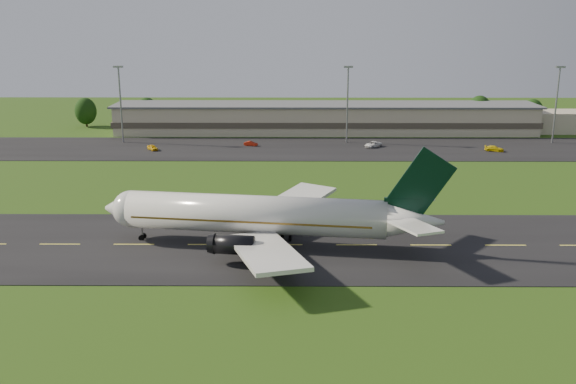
{
  "coord_description": "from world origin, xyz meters",
  "views": [
    {
      "loc": [
        -9.53,
        -89.34,
        32.65
      ],
      "look_at": [
        -10.19,
        8.0,
        6.0
      ],
      "focal_mm": 40.0,
      "sensor_mm": 36.0,
      "label": 1
    }
  ],
  "objects_px": {
    "light_mast_west": "(120,95)",
    "service_vehicle_a": "(153,148)",
    "airliner": "(261,215)",
    "light_mast_centre": "(348,95)",
    "light_mast_east": "(557,95)",
    "service_vehicle_b": "(251,144)",
    "service_vehicle_d": "(494,149)",
    "terminal": "(347,119)",
    "service_vehicle_c": "(373,144)"
  },
  "relations": [
    {
      "from": "airliner",
      "to": "service_vehicle_b",
      "type": "xyz_separation_m",
      "value": [
        -6.31,
        75.34,
        -3.97
      ]
    },
    {
      "from": "airliner",
      "to": "light_mast_centre",
      "type": "distance_m",
      "value": 82.75
    },
    {
      "from": "light_mast_west",
      "to": "light_mast_centre",
      "type": "xyz_separation_m",
      "value": [
        60.0,
        0.0,
        0.0
      ]
    },
    {
      "from": "light_mast_centre",
      "to": "service_vehicle_c",
      "type": "xyz_separation_m",
      "value": [
        6.38,
        -6.11,
        -11.93
      ]
    },
    {
      "from": "service_vehicle_c",
      "to": "service_vehicle_b",
      "type": "bearing_deg",
      "value": -138.49
    },
    {
      "from": "light_mast_east",
      "to": "airliner",
      "type": "bearing_deg",
      "value": -132.75
    },
    {
      "from": "light_mast_west",
      "to": "service_vehicle_d",
      "type": "xyz_separation_m",
      "value": [
        96.13,
        -11.35,
        -11.96
      ]
    },
    {
      "from": "light_mast_west",
      "to": "service_vehicle_a",
      "type": "relative_size",
      "value": 5.19
    },
    {
      "from": "service_vehicle_b",
      "to": "service_vehicle_a",
      "type": "bearing_deg",
      "value": 118.65
    },
    {
      "from": "terminal",
      "to": "service_vehicle_a",
      "type": "bearing_deg",
      "value": -152.48
    },
    {
      "from": "light_mast_west",
      "to": "service_vehicle_d",
      "type": "height_order",
      "value": "light_mast_west"
    },
    {
      "from": "light_mast_centre",
      "to": "service_vehicle_b",
      "type": "relative_size",
      "value": 5.71
    },
    {
      "from": "light_mast_west",
      "to": "service_vehicle_b",
      "type": "relative_size",
      "value": 5.71
    },
    {
      "from": "service_vehicle_b",
      "to": "light_mast_east",
      "type": "bearing_deg",
      "value": -71.17
    },
    {
      "from": "airliner",
      "to": "light_mast_east",
      "type": "xyz_separation_m",
      "value": [
        74.05,
        80.12,
        8.08
      ]
    },
    {
      "from": "service_vehicle_c",
      "to": "service_vehicle_a",
      "type": "bearing_deg",
      "value": -131.59
    },
    {
      "from": "light_mast_centre",
      "to": "service_vehicle_b",
      "type": "height_order",
      "value": "light_mast_centre"
    },
    {
      "from": "airliner",
      "to": "service_vehicle_b",
      "type": "bearing_deg",
      "value": 102.63
    },
    {
      "from": "terminal",
      "to": "service_vehicle_b",
      "type": "xyz_separation_m",
      "value": [
        -26.77,
        -20.96,
        -3.3
      ]
    },
    {
      "from": "terminal",
      "to": "service_vehicle_c",
      "type": "bearing_deg",
      "value": -77.41
    },
    {
      "from": "light_mast_east",
      "to": "service_vehicle_a",
      "type": "relative_size",
      "value": 5.19
    },
    {
      "from": "service_vehicle_a",
      "to": "light_mast_west",
      "type": "bearing_deg",
      "value": 97.55
    },
    {
      "from": "light_mast_east",
      "to": "terminal",
      "type": "bearing_deg",
      "value": 163.2
    },
    {
      "from": "light_mast_centre",
      "to": "service_vehicle_a",
      "type": "bearing_deg",
      "value": -168.08
    },
    {
      "from": "light_mast_centre",
      "to": "service_vehicle_b",
      "type": "xyz_separation_m",
      "value": [
        -25.36,
        -4.77,
        -12.05
      ]
    },
    {
      "from": "service_vehicle_b",
      "to": "terminal",
      "type": "bearing_deg",
      "value": -36.51
    },
    {
      "from": "light_mast_west",
      "to": "service_vehicle_b",
      "type": "bearing_deg",
      "value": -7.85
    },
    {
      "from": "airliner",
      "to": "service_vehicle_d",
      "type": "height_order",
      "value": "airliner"
    },
    {
      "from": "light_mast_east",
      "to": "light_mast_centre",
      "type": "bearing_deg",
      "value": 180.0
    },
    {
      "from": "service_vehicle_c",
      "to": "terminal",
      "type": "bearing_deg",
      "value": 146.52
    },
    {
      "from": "terminal",
      "to": "light_mast_east",
      "type": "bearing_deg",
      "value": -16.8
    },
    {
      "from": "light_mast_west",
      "to": "service_vehicle_b",
      "type": "distance_m",
      "value": 36.98
    },
    {
      "from": "light_mast_west",
      "to": "service_vehicle_a",
      "type": "xyz_separation_m",
      "value": [
        10.13,
        -10.53,
        -11.97
      ]
    },
    {
      "from": "light_mast_west",
      "to": "service_vehicle_a",
      "type": "distance_m",
      "value": 18.89
    },
    {
      "from": "service_vehicle_a",
      "to": "service_vehicle_b",
      "type": "height_order",
      "value": "service_vehicle_a"
    },
    {
      "from": "airliner",
      "to": "service_vehicle_b",
      "type": "relative_size",
      "value": 14.35
    },
    {
      "from": "light_mast_east",
      "to": "service_vehicle_d",
      "type": "bearing_deg",
      "value": -148.98
    },
    {
      "from": "terminal",
      "to": "service_vehicle_d",
      "type": "distance_m",
      "value": 44.43
    },
    {
      "from": "service_vehicle_c",
      "to": "light_mast_centre",
      "type": "bearing_deg",
      "value": -179.83
    },
    {
      "from": "service_vehicle_d",
      "to": "light_mast_west",
      "type": "bearing_deg",
      "value": 103.66
    },
    {
      "from": "service_vehicle_a",
      "to": "service_vehicle_d",
      "type": "relative_size",
      "value": 0.84
    },
    {
      "from": "service_vehicle_a",
      "to": "service_vehicle_c",
      "type": "distance_m",
      "value": 56.43
    },
    {
      "from": "service_vehicle_d",
      "to": "service_vehicle_a",
      "type": "bearing_deg",
      "value": 109.85
    },
    {
      "from": "service_vehicle_a",
      "to": "service_vehicle_b",
      "type": "distance_m",
      "value": 25.18
    },
    {
      "from": "light_mast_centre",
      "to": "service_vehicle_a",
      "type": "distance_m",
      "value": 52.36
    },
    {
      "from": "light_mast_centre",
      "to": "light_mast_east",
      "type": "bearing_deg",
      "value": 0.0
    },
    {
      "from": "service_vehicle_a",
      "to": "light_mast_east",
      "type": "bearing_deg",
      "value": -30.6
    },
    {
      "from": "light_mast_centre",
      "to": "light_mast_east",
      "type": "relative_size",
      "value": 1.0
    },
    {
      "from": "service_vehicle_c",
      "to": "service_vehicle_d",
      "type": "relative_size",
      "value": 1.08
    },
    {
      "from": "service_vehicle_d",
      "to": "service_vehicle_c",
      "type": "bearing_deg",
      "value": 100.4
    }
  ]
}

